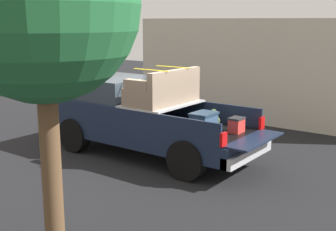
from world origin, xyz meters
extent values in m
plane|color=black|center=(0.00, 0.00, 0.00)|extent=(40.00, 40.00, 0.00)
cube|color=#162138|center=(0.00, 0.00, 0.63)|extent=(5.50, 1.92, 0.43)
cube|color=black|center=(-1.20, 0.00, 0.87)|extent=(2.80, 1.80, 0.04)
cube|color=#162138|center=(-1.20, 0.93, 1.10)|extent=(2.80, 0.06, 0.50)
cube|color=#162138|center=(-1.20, -0.93, 1.10)|extent=(2.80, 0.06, 0.50)
cube|color=#162138|center=(0.17, 0.00, 1.10)|extent=(0.06, 1.80, 0.50)
cube|color=#162138|center=(-2.88, 0.00, 0.87)|extent=(0.55, 1.80, 0.04)
cube|color=#B2B2B7|center=(-0.43, 0.00, 1.37)|extent=(1.25, 1.92, 0.04)
cube|color=#162138|center=(1.35, 0.00, 1.10)|extent=(2.30, 1.92, 0.50)
cube|color=#2D3842|center=(1.25, 0.00, 1.62)|extent=(1.94, 1.76, 0.54)
cube|color=#162138|center=(2.70, 0.00, 1.04)|extent=(0.40, 1.82, 0.38)
cube|color=#B2B2B7|center=(-2.72, 0.00, 0.54)|extent=(0.24, 1.92, 0.24)
cube|color=red|center=(-2.62, 0.88, 1.03)|extent=(0.06, 0.20, 0.28)
cube|color=red|center=(-2.62, -0.88, 1.03)|extent=(0.06, 0.20, 0.28)
cylinder|color=black|center=(1.75, 0.88, 0.44)|extent=(0.88, 0.30, 0.88)
cylinder|color=black|center=(1.75, -0.88, 0.44)|extent=(0.88, 0.30, 0.88)
cylinder|color=black|center=(-1.75, 0.88, 0.44)|extent=(0.88, 0.30, 0.88)
cylinder|color=black|center=(-1.75, -0.88, 0.44)|extent=(0.88, 0.30, 0.88)
cube|color=#335170|center=(-1.81, 0.33, 1.11)|extent=(0.40, 0.55, 0.44)
cube|color=#23394E|center=(-1.81, 0.33, 1.36)|extent=(0.44, 0.59, 0.05)
ellipsoid|color=#283351|center=(-1.76, -0.02, 1.10)|extent=(0.20, 0.31, 0.42)
ellipsoid|color=#283351|center=(-1.87, -0.02, 1.04)|extent=(0.09, 0.22, 0.18)
ellipsoid|color=#384728|center=(-1.61, -0.40, 1.10)|extent=(0.20, 0.33, 0.43)
ellipsoid|color=#384728|center=(-1.72, -0.40, 1.04)|extent=(0.09, 0.23, 0.19)
cube|color=red|center=(-2.30, -0.26, 1.04)|extent=(0.26, 0.34, 0.30)
cube|color=#262628|center=(-2.30, -0.26, 1.21)|extent=(0.28, 0.36, 0.04)
cube|color=#84705B|center=(-0.43, 0.00, 1.60)|extent=(0.92, 1.89, 0.42)
cube|color=#84705B|center=(-0.80, 0.00, 2.01)|extent=(0.16, 1.89, 0.40)
cube|color=#84705B|center=(-0.38, 0.84, 1.92)|extent=(0.68, 0.20, 0.22)
cube|color=#84705B|center=(-0.38, -0.84, 1.92)|extent=(0.68, 0.20, 0.22)
cube|color=yellow|center=(-0.43, 0.42, 2.22)|extent=(1.02, 0.03, 0.02)
cube|color=yellow|center=(-0.43, -0.42, 2.22)|extent=(1.02, 0.03, 0.02)
cube|color=beige|center=(-0.51, -4.89, 1.70)|extent=(9.20, 0.36, 3.39)
cylinder|color=brown|center=(-2.90, 5.28, 1.44)|extent=(0.23, 0.23, 2.87)
sphere|color=#1F5F32|center=(-2.90, 5.28, 3.49)|extent=(2.07, 2.07, 2.07)
camera|label=1|loc=(-6.75, 8.27, 3.33)|focal=47.13mm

